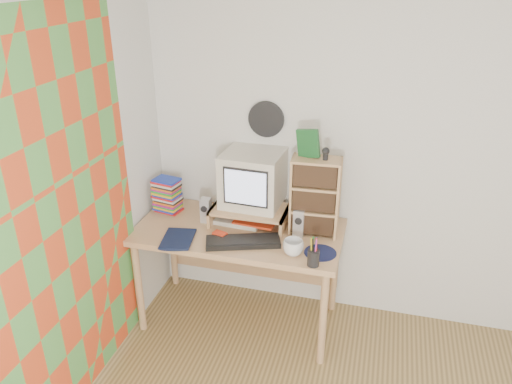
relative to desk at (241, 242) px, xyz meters
The scene contains 19 objects.
back_wall 1.25m from the desk, 16.59° to the left, with size 3.50×3.50×0.00m, color silver.
curtain 1.29m from the desk, 125.22° to the right, with size 2.20×2.20×0.00m, color #CE431D.
wall_disc 0.87m from the desk, 70.78° to the left, with size 0.25×0.25×0.02m, color black.
desk is the anchor object (origin of this frame).
monitor_riser 0.24m from the desk, 36.34° to the left, with size 0.52×0.30×0.12m.
crt_monitor 0.45m from the desk, 59.27° to the left, with size 0.39×0.39×0.37m, color beige.
speaker_left 0.34m from the desk, behind, with size 0.07×0.07×0.18m, color silver.
speaker_right 0.47m from the desk, ahead, with size 0.07×0.07×0.19m, color silver.
keyboard 0.29m from the desk, 70.62° to the right, with size 0.48×0.16×0.03m, color black.
dvd_stack 0.64m from the desk, behind, with size 0.18×0.13×0.25m, color brown, non-canonical shape.
cd_rack 0.63m from the desk, ahead, with size 0.32×0.17×0.53m, color tan.
mug 0.54m from the desk, 33.75° to the right, with size 0.13×0.13×0.10m, color silver.
diary 0.57m from the desk, 142.87° to the right, with size 0.24×0.18×0.05m, color #0E1734.
mousepad 0.64m from the desk, 20.70° to the right, with size 0.20×0.20×0.00m, color #101936.
pen_cup 0.70m from the desk, 33.37° to the right, with size 0.07×0.07×0.14m, color black, non-canonical shape.
papers 0.17m from the desk, 74.16° to the left, with size 0.33×0.24×0.04m, color beige, non-canonical shape.
red_box 0.28m from the desk, 111.32° to the right, with size 0.09×0.05×0.04m, color red.
game_box 0.87m from the desk, ahead, with size 0.14×0.03×0.18m, color #164F22.
webcam 0.89m from the desk, ahead, with size 0.05×0.05×0.08m, color black, non-canonical shape.
Camera 1 is at (-0.14, -1.45, 2.40)m, focal length 35.00 mm.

